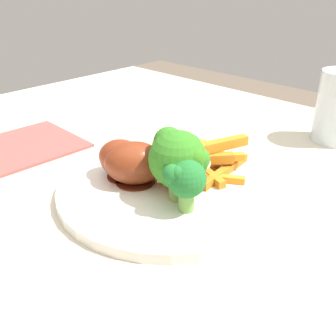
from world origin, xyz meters
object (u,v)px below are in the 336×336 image
(dinner_plate, at_px, (168,188))
(broccoli_floret_front, at_px, (183,178))
(dining_table, at_px, (165,239))
(broccoli_floret_back, at_px, (179,166))
(carrot_fries_pile, at_px, (198,161))
(broccoli_floret_middle, at_px, (178,156))
(chicken_drumstick_far, at_px, (126,160))
(chicken_drumstick_near, at_px, (139,163))

(dinner_plate, distance_m, broccoli_floret_front, 0.07)
(dining_table, xyz_separation_m, broccoli_floret_back, (0.08, -0.06, 0.17))
(carrot_fries_pile, bearing_deg, broccoli_floret_middle, -71.85)
(chicken_drumstick_far, bearing_deg, broccoli_floret_middle, 12.30)
(chicken_drumstick_far, bearing_deg, broccoli_floret_front, -3.44)
(chicken_drumstick_near, bearing_deg, broccoli_floret_back, 5.49)
(broccoli_floret_front, xyz_separation_m, chicken_drumstick_near, (-0.08, 0.01, -0.01))
(dinner_plate, xyz_separation_m, chicken_drumstick_near, (-0.03, -0.02, 0.03))
(dining_table, relative_size, chicken_drumstick_far, 8.42)
(carrot_fries_pile, height_order, chicken_drumstick_far, chicken_drumstick_far)
(dining_table, distance_m, dinner_plate, 0.14)
(broccoli_floret_middle, distance_m, chicken_drumstick_far, 0.07)
(broccoli_floret_back, bearing_deg, broccoli_floret_middle, 139.23)
(broccoli_floret_front, relative_size, chicken_drumstick_far, 0.49)
(broccoli_floret_back, relative_size, chicken_drumstick_far, 0.56)
(carrot_fries_pile, bearing_deg, broccoli_floret_back, -67.42)
(broccoli_floret_middle, bearing_deg, carrot_fries_pile, 108.15)
(dinner_plate, xyz_separation_m, broccoli_floret_front, (0.05, -0.03, 0.04))
(dining_table, relative_size, broccoli_floret_back, 15.04)
(dining_table, relative_size, chicken_drumstick_near, 8.88)
(broccoli_floret_middle, bearing_deg, chicken_drumstick_near, -166.46)
(dining_table, bearing_deg, broccoli_floret_front, -36.94)
(broccoli_floret_back, bearing_deg, chicken_drumstick_near, -174.51)
(broccoli_floret_back, relative_size, chicken_drumstick_near, 0.59)
(dinner_plate, height_order, broccoli_floret_front, broccoli_floret_front)
(broccoli_floret_middle, height_order, chicken_drumstick_far, broccoli_floret_middle)
(dinner_plate, relative_size, broccoli_floret_back, 3.99)
(broccoli_floret_middle, xyz_separation_m, broccoli_floret_back, (0.01, -0.01, -0.01))
(chicken_drumstick_far, bearing_deg, chicken_drumstick_near, 8.97)
(dining_table, distance_m, chicken_drumstick_far, 0.17)
(dinner_plate, bearing_deg, chicken_drumstick_near, -142.30)
(dinner_plate, distance_m, carrot_fries_pile, 0.05)
(dinner_plate, bearing_deg, broccoli_floret_back, -26.15)
(dinner_plate, xyz_separation_m, broccoli_floret_middle, (0.02, -0.01, 0.05))
(dining_table, xyz_separation_m, chicken_drumstick_far, (0.00, -0.07, 0.16))
(dining_table, distance_m, broccoli_floret_middle, 0.20)
(broccoli_floret_back, height_order, chicken_drumstick_far, broccoli_floret_back)
(chicken_drumstick_near, distance_m, chicken_drumstick_far, 0.02)
(carrot_fries_pile, bearing_deg, dinner_plate, -96.40)
(broccoli_floret_front, height_order, chicken_drumstick_far, broccoli_floret_front)
(dining_table, bearing_deg, chicken_drumstick_far, -87.10)
(dinner_plate, distance_m, broccoli_floret_middle, 0.06)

